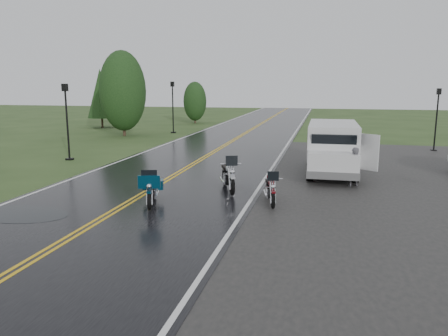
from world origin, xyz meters
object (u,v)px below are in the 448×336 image
at_px(motorcycle_silver, 232,178).
at_px(van_white, 311,154).
at_px(lamp_post_near_left, 67,122).
at_px(lamp_post_far_right, 436,120).
at_px(motorcycle_teal, 149,192).
at_px(lamp_post_far_left, 173,107).
at_px(motorcycle_red, 273,192).
at_px(person_at_van, 354,168).

bearing_deg(motorcycle_silver, van_white, 29.84).
relative_size(lamp_post_near_left, lamp_post_far_right, 1.07).
bearing_deg(motorcycle_teal, motorcycle_silver, 30.98).
xyz_separation_m(van_white, lamp_post_far_right, (6.70, 9.88, 0.71)).
height_order(motorcycle_teal, motorcycle_silver, motorcycle_silver).
relative_size(lamp_post_near_left, lamp_post_far_left, 0.95).
height_order(motorcycle_silver, lamp_post_far_right, lamp_post_far_right).
relative_size(motorcycle_red, lamp_post_far_left, 0.47).
distance_m(motorcycle_teal, person_at_van, 7.81).
relative_size(van_white, person_at_van, 3.80).
bearing_deg(motorcycle_silver, motorcycle_teal, -152.56).
bearing_deg(van_white, lamp_post_far_left, 125.59).
xyz_separation_m(motorcycle_teal, lamp_post_far_left, (-6.72, 21.00, 1.42)).
relative_size(person_at_van, lamp_post_far_left, 0.36).
bearing_deg(lamp_post_near_left, motorcycle_red, -31.13).
bearing_deg(person_at_van, lamp_post_far_left, -85.12).
distance_m(motorcycle_silver, lamp_post_far_left, 20.68).
xyz_separation_m(motorcycle_teal, lamp_post_near_left, (-7.63, 7.80, 1.33)).
relative_size(person_at_van, lamp_post_near_left, 0.38).
bearing_deg(motorcycle_silver, lamp_post_far_right, 33.47).
bearing_deg(van_white, motorcycle_silver, -129.23).
xyz_separation_m(motorcycle_red, motorcycle_silver, (-1.55, 1.29, 0.11)).
bearing_deg(lamp_post_near_left, motorcycle_silver, -29.57).
relative_size(motorcycle_teal, van_white, 0.37).
bearing_deg(motorcycle_red, person_at_van, 43.22).
bearing_deg(lamp_post_far_left, motorcycle_red, -62.71).
bearing_deg(lamp_post_far_right, motorcycle_red, -118.21).
distance_m(motorcycle_teal, lamp_post_near_left, 10.99).
height_order(motorcycle_red, motorcycle_teal, motorcycle_teal).
bearing_deg(van_white, motorcycle_teal, -130.28).
bearing_deg(lamp_post_far_right, van_white, -124.12).
bearing_deg(motorcycle_teal, motorcycle_red, -1.69).
xyz_separation_m(person_at_van, lamp_post_near_left, (-13.78, 2.98, 1.20)).
relative_size(motorcycle_red, lamp_post_far_right, 0.53).
distance_m(motorcycle_red, person_at_van, 4.58).
bearing_deg(motorcycle_silver, person_at_van, 10.09).
xyz_separation_m(motorcycle_red, lamp_post_far_right, (7.66, 14.27, 1.25)).
bearing_deg(motorcycle_teal, lamp_post_far_right, 36.04).
xyz_separation_m(motorcycle_teal, motorcycle_silver, (2.04, 2.31, 0.06)).
xyz_separation_m(person_at_van, lamp_post_far_left, (-12.87, 16.18, 1.30)).
bearing_deg(lamp_post_near_left, van_white, -11.07).
bearing_deg(person_at_van, motorcycle_red, 22.30).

